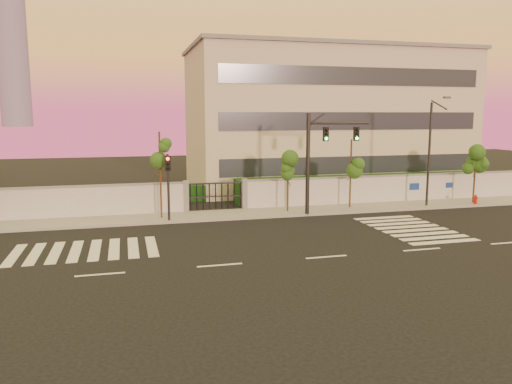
# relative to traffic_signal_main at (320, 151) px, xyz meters

# --- Properties ---
(ground) EXTENTS (120.00, 120.00, 0.00)m
(ground) POSITION_rel_traffic_signal_main_xyz_m (-3.31, -9.11, -4.18)
(ground) COLOR black
(ground) RESTS_ON ground
(sidewalk) EXTENTS (60.00, 3.00, 0.15)m
(sidewalk) POSITION_rel_traffic_signal_main_xyz_m (-3.31, 1.39, -4.10)
(sidewalk) COLOR gray
(sidewalk) RESTS_ON ground
(perimeter_wall) EXTENTS (60.00, 0.36, 2.20)m
(perimeter_wall) POSITION_rel_traffic_signal_main_xyz_m (-3.21, 2.89, -3.11)
(perimeter_wall) COLOR #ADAFB4
(perimeter_wall) RESTS_ON ground
(hedge_row) EXTENTS (41.00, 4.25, 1.80)m
(hedge_row) POSITION_rel_traffic_signal_main_xyz_m (-2.15, 5.63, -3.36)
(hedge_row) COLOR #14350F
(hedge_row) RESTS_ON ground
(institutional_building) EXTENTS (24.40, 12.40, 12.25)m
(institutional_building) POSITION_rel_traffic_signal_main_xyz_m (5.69, 12.88, 1.98)
(institutional_building) COLOR beige
(institutional_building) RESTS_ON ground
(distant_skyscraper) EXTENTS (16.00, 16.00, 118.00)m
(distant_skyscraper) POSITION_rel_traffic_signal_main_xyz_m (-68.31, 270.89, 57.81)
(distant_skyscraper) COLOR slate
(distant_skyscraper) RESTS_ON ground
(road_markings) EXTENTS (57.00, 7.62, 0.02)m
(road_markings) POSITION_rel_traffic_signal_main_xyz_m (-4.89, -5.35, -4.17)
(road_markings) COLOR silver
(road_markings) RESTS_ON ground
(street_tree_c) EXTENTS (1.41, 1.12, 5.49)m
(street_tree_c) POSITION_rel_traffic_signal_main_xyz_m (-10.03, 1.21, -0.14)
(street_tree_c) COLOR #382314
(street_tree_c) RESTS_ON ground
(street_tree_d) EXTENTS (1.41, 1.12, 3.92)m
(street_tree_d) POSITION_rel_traffic_signal_main_xyz_m (-1.75, 1.21, -1.29)
(street_tree_d) COLOR #382314
(street_tree_d) RESTS_ON ground
(street_tree_e) EXTENTS (1.44, 1.15, 4.84)m
(street_tree_e) POSITION_rel_traffic_signal_main_xyz_m (2.86, 1.43, -0.62)
(street_tree_e) COLOR #382314
(street_tree_e) RESTS_ON ground
(street_tree_f) EXTENTS (1.61, 1.28, 4.11)m
(street_tree_f) POSITION_rel_traffic_signal_main_xyz_m (12.42, 0.87, -1.14)
(street_tree_f) COLOR #382314
(street_tree_f) RESTS_ON ground
(traffic_signal_main) EXTENTS (4.16, 0.84, 6.61)m
(traffic_signal_main) POSITION_rel_traffic_signal_main_xyz_m (0.00, 0.00, 0.00)
(traffic_signal_main) COLOR black
(traffic_signal_main) RESTS_ON ground
(traffic_signal_secondary) EXTENTS (0.33, 0.33, 4.18)m
(traffic_signal_secondary) POSITION_rel_traffic_signal_main_xyz_m (-9.66, 0.25, -1.52)
(traffic_signal_secondary) COLOR black
(traffic_signal_secondary) RESTS_ON ground
(streetlight_east) EXTENTS (0.46, 1.85, 7.68)m
(streetlight_east) POSITION_rel_traffic_signal_main_xyz_m (8.42, 0.53, -0.02)
(streetlight_east) COLOR black
(streetlight_east) RESTS_ON ground
(fire_hydrant) EXTENTS (0.33, 0.31, 0.83)m
(fire_hydrant) POSITION_rel_traffic_signal_main_xyz_m (12.09, 0.20, -3.76)
(fire_hydrant) COLOR #B9110C
(fire_hydrant) RESTS_ON ground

